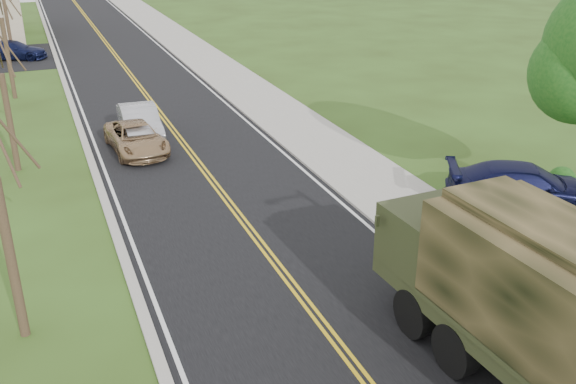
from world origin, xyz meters
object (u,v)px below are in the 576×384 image
suv_champagne (136,138)px  pickup_navy (525,187)px  military_truck (538,295)px  sedan_silver (140,123)px

suv_champagne → pickup_navy: pickup_navy is taller
suv_champagne → pickup_navy: (11.67, -10.99, 0.16)m
military_truck → sedan_silver: military_truck is taller
military_truck → sedan_silver: (-4.85, 20.14, -1.52)m
sedan_silver → pickup_navy: bearing=-46.9°
pickup_navy → sedan_silver: bearing=69.3°
military_truck → pickup_navy: military_truck is taller
military_truck → suv_champagne: 19.25m
suv_champagne → sedan_silver: size_ratio=0.98×
suv_champagne → pickup_navy: 16.04m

